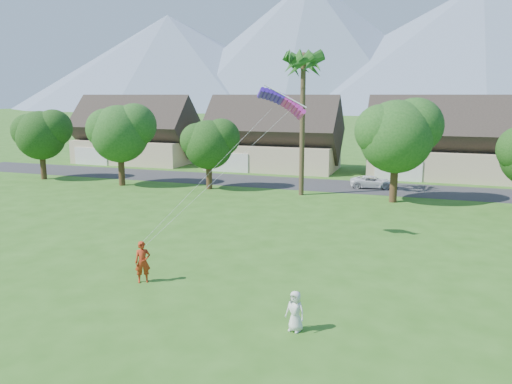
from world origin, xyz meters
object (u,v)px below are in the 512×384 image
at_px(kite_flyer, 143,262).
at_px(parafoil_kite, 283,100).
at_px(watcher, 295,311).
at_px(parked_car, 372,182).

relative_size(kite_flyer, parafoil_kite, 0.65).
xyz_separation_m(kite_flyer, watcher, (8.13, -2.55, -0.22)).
xyz_separation_m(kite_flyer, parked_car, (7.79, 28.68, -0.42)).
height_order(kite_flyer, parafoil_kite, parafoil_kite).
height_order(watcher, parked_car, watcher).
distance_m(kite_flyer, watcher, 8.53).
distance_m(watcher, parafoil_kite, 14.19).
distance_m(kite_flyer, parked_car, 29.72).
relative_size(kite_flyer, parked_car, 0.48).
bearing_deg(parked_car, watcher, 170.21).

